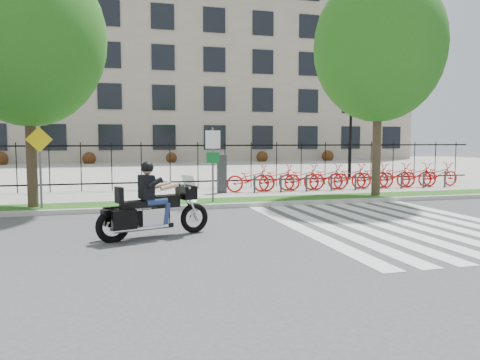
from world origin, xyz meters
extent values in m
plane|color=#3E3E41|center=(0.00, 0.00, 0.00)|extent=(120.00, 120.00, 0.00)
cube|color=#ABA9A1|center=(0.00, 4.10, 0.07)|extent=(60.00, 0.20, 0.15)
cube|color=#1D5214|center=(0.00, 4.95, 0.07)|extent=(60.00, 1.50, 0.15)
cube|color=#9D9A92|center=(0.00, 7.45, 0.07)|extent=(60.00, 3.50, 0.15)
cube|color=#9D9A92|center=(0.00, 25.00, 0.05)|extent=(80.00, 34.00, 0.10)
cube|color=gray|center=(0.00, 45.00, 10.00)|extent=(60.00, 20.00, 20.00)
cylinder|color=black|center=(10.00, 12.00, 2.00)|extent=(0.14, 0.14, 4.00)
cylinder|color=black|center=(10.00, 12.00, 3.90)|extent=(0.06, 0.70, 0.70)
sphere|color=white|center=(9.65, 12.00, 4.00)|extent=(0.36, 0.36, 0.36)
sphere|color=white|center=(10.35, 12.00, 4.00)|extent=(0.36, 0.36, 0.36)
cylinder|color=#3B2A20|center=(-4.78, 4.95, 2.04)|extent=(0.32, 0.32, 3.79)
ellipsoid|color=#1C5914|center=(-4.78, 4.95, 5.35)|extent=(4.72, 4.72, 5.42)
cylinder|color=#3B2A20|center=(7.27, 4.95, 2.19)|extent=(0.32, 0.32, 4.09)
ellipsoid|color=#1C5914|center=(7.27, 4.95, 5.69)|extent=(4.84, 4.84, 5.57)
cube|color=#2D2D33|center=(1.80, 7.20, 0.90)|extent=(0.35, 0.25, 1.50)
imported|color=red|center=(3.00, 7.20, 0.68)|extent=(2.03, 0.71, 1.07)
cylinder|color=#2D2D33|center=(3.00, 6.70, 0.50)|extent=(0.08, 0.08, 0.70)
imported|color=red|center=(4.10, 7.20, 0.68)|extent=(2.03, 0.71, 1.07)
cylinder|color=#2D2D33|center=(4.10, 6.70, 0.50)|extent=(0.08, 0.08, 0.70)
imported|color=red|center=(5.20, 7.20, 0.68)|extent=(2.03, 0.71, 1.07)
cylinder|color=#2D2D33|center=(5.20, 6.70, 0.50)|extent=(0.08, 0.08, 0.70)
imported|color=red|center=(6.30, 7.20, 0.68)|extent=(2.03, 0.71, 1.07)
cylinder|color=#2D2D33|center=(6.30, 6.70, 0.50)|extent=(0.08, 0.08, 0.70)
imported|color=red|center=(7.40, 7.20, 0.68)|extent=(2.03, 0.71, 1.07)
cylinder|color=#2D2D33|center=(7.40, 6.70, 0.50)|extent=(0.08, 0.08, 0.70)
imported|color=red|center=(8.50, 7.20, 0.68)|extent=(2.03, 0.71, 1.07)
cylinder|color=#2D2D33|center=(8.50, 6.70, 0.50)|extent=(0.08, 0.08, 0.70)
imported|color=red|center=(9.60, 7.20, 0.68)|extent=(2.03, 0.71, 1.07)
cylinder|color=#2D2D33|center=(9.60, 6.70, 0.50)|extent=(0.08, 0.08, 0.70)
imported|color=red|center=(10.70, 7.20, 0.68)|extent=(2.03, 0.71, 1.07)
cylinder|color=#2D2D33|center=(10.70, 6.70, 0.50)|extent=(0.08, 0.08, 0.70)
imported|color=red|center=(11.80, 7.20, 0.68)|extent=(2.03, 0.71, 1.07)
cylinder|color=#2D2D33|center=(11.80, 6.70, 0.50)|extent=(0.08, 0.08, 0.70)
cylinder|color=#59595B|center=(0.88, 4.60, 1.40)|extent=(0.07, 0.07, 2.50)
cube|color=white|center=(0.88, 4.56, 2.25)|extent=(0.50, 0.03, 0.60)
cube|color=#0C6626|center=(0.88, 4.56, 1.65)|extent=(0.45, 0.03, 0.35)
cylinder|color=#59595B|center=(-4.49, 4.60, 1.35)|extent=(0.07, 0.07, 2.40)
cube|color=yellow|center=(-4.49, 4.56, 2.25)|extent=(0.78, 0.03, 0.78)
torus|color=black|center=(-0.48, 0.32, 0.36)|extent=(0.73, 0.34, 0.72)
torus|color=black|center=(-2.38, -0.26, 0.36)|extent=(0.78, 0.38, 0.76)
cube|color=black|center=(-0.68, 0.26, 1.00)|extent=(0.47, 0.64, 0.31)
cube|color=#26262B|center=(-0.61, 0.28, 1.24)|extent=(0.30, 0.55, 0.32)
cube|color=silver|center=(-1.48, 0.01, 0.47)|extent=(0.71, 0.53, 0.42)
cube|color=black|center=(-1.18, 0.11, 0.82)|extent=(0.66, 0.51, 0.27)
cube|color=black|center=(-1.83, -0.09, 0.80)|extent=(0.81, 0.58, 0.15)
cube|color=black|center=(-2.23, -0.22, 1.03)|extent=(0.20, 0.37, 0.36)
cube|color=black|center=(-2.14, -0.52, 0.52)|extent=(0.55, 0.31, 0.42)
cube|color=black|center=(-2.32, 0.08, 0.52)|extent=(0.55, 0.31, 0.42)
cube|color=black|center=(-1.63, -0.03, 1.17)|extent=(0.36, 0.47, 0.54)
sphere|color=tan|center=(-1.60, -0.02, 1.57)|extent=(0.24, 0.24, 0.24)
sphere|color=black|center=(-1.60, -0.02, 1.61)|extent=(0.28, 0.28, 0.28)
camera|label=1|loc=(-2.35, -10.74, 2.23)|focal=35.00mm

